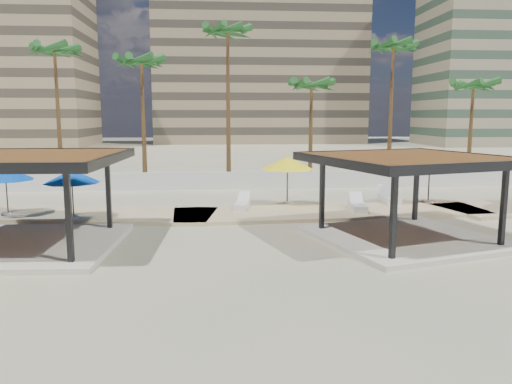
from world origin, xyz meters
The scene contains 19 objects.
ground centered at (0.00, 0.00, 0.00)m, with size 200.00×200.00×0.00m, color #CBB486.
promenade centered at (2.00, 7.67, 0.06)m, with size 44.45×7.97×0.24m.
boundary_wall centered at (0.00, 16.00, 0.60)m, with size 56.00×0.30×1.20m, color silver.
building_mid centered at (4.00, 78.00, 14.27)m, with size 38.00×16.00×30.40m.
pavilion_central centered at (3.73, 1.28, 2.06)m, with size 8.52×8.52×3.46m.
pavilion_west centered at (-11.12, 1.22, 2.14)m, with size 7.33×7.33×3.59m.
umbrella_a centered at (-10.61, 5.88, 2.18)m, with size 3.42×3.42×2.33m.
umbrella_b centered at (0.03, 9.20, 2.42)m, with size 3.45×3.45×2.61m.
umbrella_c centered at (7.96, 8.93, 2.56)m, with size 3.97×3.97×2.77m.
umbrella_f centered at (-14.06, 6.99, 2.21)m, with size 2.94×2.94×2.37m.
lounger_a centered at (-2.53, 7.99, 0.36)m, with size 1.01×2.09×0.76m.
lounger_b centered at (3.40, 6.96, 0.38)m, with size 0.96×2.22×0.81m.
lounger_c centered at (5.84, 9.25, 0.39)m, with size 0.84×2.29×0.86m.
palm_b centered at (-15.00, 18.70, 9.10)m, with size 3.00×3.00×10.33m.
palm_c centered at (-9.00, 18.10, 8.36)m, with size 3.00×3.00×9.54m.
palm_d centered at (-3.00, 18.90, 10.45)m, with size 3.00×3.00×11.78m.
palm_e centered at (3.00, 18.40, 6.95)m, with size 3.00×3.00×8.05m.
palm_f centered at (9.00, 18.60, 9.53)m, with size 3.00×3.00×10.80m.
palm_g centered at (15.00, 18.20, 6.95)m, with size 3.00×3.00×8.04m.
Camera 1 is at (-3.75, -17.84, 4.99)m, focal length 35.00 mm.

